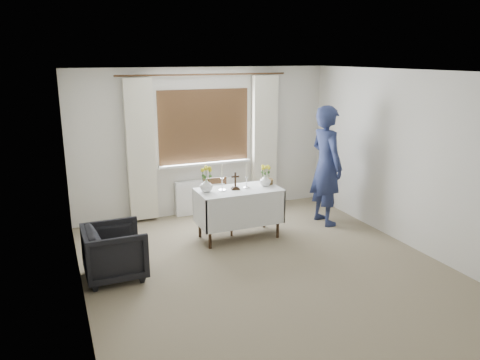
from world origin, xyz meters
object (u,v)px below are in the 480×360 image
at_px(altar_table, 239,213).
at_px(wooden_chair, 218,207).
at_px(flower_vase_left, 206,185).
at_px(flower_vase_right, 265,180).
at_px(armchair, 115,252).
at_px(wooden_cross, 235,181).
at_px(person, 326,166).

relative_size(altar_table, wooden_chair, 1.45).
height_order(flower_vase_left, flower_vase_right, flower_vase_left).
distance_m(altar_table, armchair, 2.02).
bearing_deg(armchair, flower_vase_right, -75.24).
bearing_deg(wooden_chair, altar_table, -44.51).
xyz_separation_m(wooden_chair, wooden_cross, (0.18, -0.28, 0.46)).
distance_m(wooden_chair, flower_vase_right, 0.84).
height_order(person, flower_vase_left, person).
bearing_deg(flower_vase_right, flower_vase_left, 177.46).
bearing_deg(person, flower_vase_left, 88.90).
xyz_separation_m(altar_table, wooden_chair, (-0.23, 0.28, 0.05)).
bearing_deg(wooden_chair, wooden_cross, -51.13).
bearing_deg(wooden_chair, armchair, -145.20).
bearing_deg(wooden_cross, wooden_chair, 131.96).
bearing_deg(armchair, wooden_cross, -71.67).
xyz_separation_m(altar_table, person, (1.55, 0.07, 0.59)).
distance_m(person, flower_vase_left, 2.04).
xyz_separation_m(altar_table, flower_vase_left, (-0.49, 0.05, 0.48)).
xyz_separation_m(armchair, flower_vase_left, (1.43, 0.69, 0.53)).
relative_size(armchair, person, 0.38).
distance_m(armchair, flower_vase_right, 2.50).
relative_size(person, flower_vase_left, 9.67).
bearing_deg(wooden_chair, flower_vase_right, -15.61).
bearing_deg(flower_vase_right, armchair, -164.51).
relative_size(person, wooden_cross, 7.37).
height_order(wooden_chair, person, person).
xyz_separation_m(wooden_chair, flower_vase_left, (-0.26, -0.23, 0.43)).
bearing_deg(person, wooden_cross, 90.82).
relative_size(wooden_cross, flower_vase_right, 1.46).
bearing_deg(altar_table, flower_vase_right, 1.65).
xyz_separation_m(flower_vase_left, flower_vase_right, (0.93, -0.04, -0.01)).
xyz_separation_m(altar_table, armchair, (-1.91, -0.64, -0.05)).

